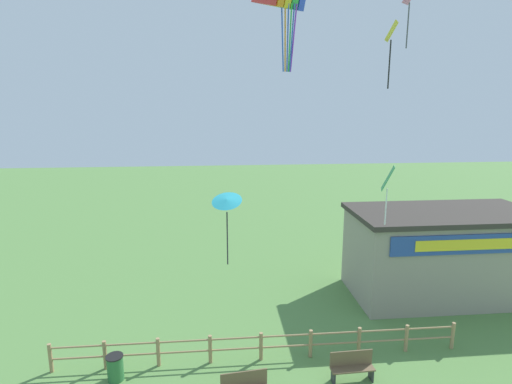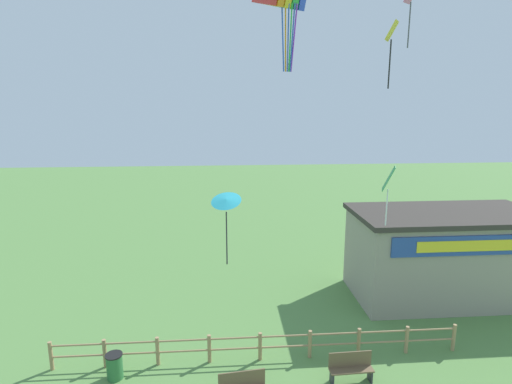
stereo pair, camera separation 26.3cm
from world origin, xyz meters
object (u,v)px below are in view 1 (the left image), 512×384
kite_green_diamond (388,184)px  kite_yellow_diamond (391,43)px  seaside_building (442,253)px  kite_cyan_delta (227,202)px  park_bench_by_building (352,366)px  kite_pink_diamond (409,6)px  trash_bin (115,368)px

kite_green_diamond → kite_yellow_diamond: bearing=-125.3°
seaside_building → kite_cyan_delta: bearing=-159.8°
seaside_building → kite_green_diamond: kite_green_diamond is taller
park_bench_by_building → kite_green_diamond: size_ratio=0.65×
kite_cyan_delta → park_bench_by_building: bearing=-25.7°
kite_yellow_diamond → kite_pink_diamond: bearing=52.2°
park_bench_by_building → kite_green_diamond: (2.14, 2.92, 5.86)m
trash_bin → kite_yellow_diamond: bearing=7.4°
kite_pink_diamond → kite_yellow_diamond: bearing=-127.8°
kite_cyan_delta → kite_pink_diamond: (7.15, 1.85, 7.14)m
park_bench_by_building → trash_bin: 8.24m
kite_yellow_diamond → kite_green_diamond: (0.63, 0.89, -5.10)m
park_bench_by_building → kite_yellow_diamond: (1.51, 2.04, 10.96)m
trash_bin → kite_pink_diamond: 17.16m
seaside_building → park_bench_by_building: (-6.61, -6.00, -1.66)m
seaside_building → kite_pink_diamond: (-3.67, -2.13, 10.94)m
park_bench_by_building → kite_green_diamond: kite_green_diamond is taller
park_bench_by_building → trash_bin: size_ratio=1.67×
kite_yellow_diamond → kite_cyan_delta: 7.93m
seaside_building → kite_green_diamond: 6.86m
trash_bin → kite_pink_diamond: (11.14, 3.10, 12.69)m
trash_bin → kite_green_diamond: kite_green_diamond is taller
kite_green_diamond → kite_pink_diamond: bearing=50.0°
seaside_building → trash_bin: size_ratio=9.92×
seaside_building → kite_yellow_diamond: size_ratio=4.11×
kite_green_diamond → kite_pink_diamond: kite_pink_diamond is taller
park_bench_by_building → kite_cyan_delta: kite_cyan_delta is taller
seaside_building → park_bench_by_building: bearing=-137.8°
park_bench_by_building → kite_green_diamond: bearing=53.9°
park_bench_by_building → kite_pink_diamond: (2.93, 3.88, 12.61)m
park_bench_by_building → kite_yellow_diamond: kite_yellow_diamond is taller
kite_yellow_diamond → park_bench_by_building: bearing=-126.5°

